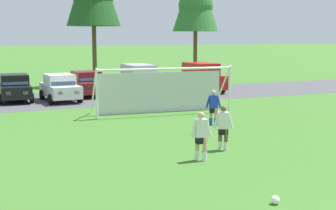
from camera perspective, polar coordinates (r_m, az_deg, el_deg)
ground_plane at (r=21.76m, az=-4.20°, el=-2.45°), size 400.00×400.00×0.00m
parking_lot_strip at (r=31.56m, az=-10.31°, el=0.83°), size 52.00×8.40×0.01m
soccer_ball at (r=11.93m, az=13.10°, el=-11.33°), size 0.22×0.22×0.22m
soccer_goal at (r=24.93m, az=-0.77°, el=1.96°), size 7.55×2.56×2.57m
player_striker_near at (r=15.40m, az=4.10°, el=-3.87°), size 0.73×0.33×1.64m
player_midfield_center at (r=16.87m, az=6.83°, el=-2.83°), size 0.68×0.43×1.64m
player_defender_far at (r=21.65m, az=5.62°, el=-0.32°), size 0.69×0.40×1.64m
parked_car_slot_center_left at (r=31.18m, az=-18.37°, el=2.06°), size 2.13×4.25×1.72m
parked_car_slot_center at (r=30.41m, az=-13.17°, el=2.12°), size 2.23×4.30×1.72m
parked_car_slot_center_right at (r=32.67m, az=-9.97°, el=2.63°), size 2.19×4.28×1.72m
parked_car_slot_right at (r=32.75m, az=-3.58°, el=3.17°), size 2.20×4.63×2.16m
parked_car_slot_far_right at (r=34.80m, az=4.15°, el=3.48°), size 2.14×4.60×2.16m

